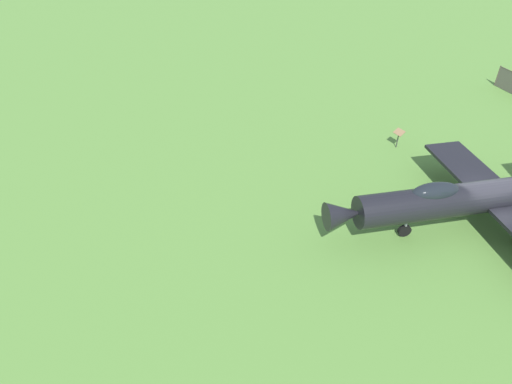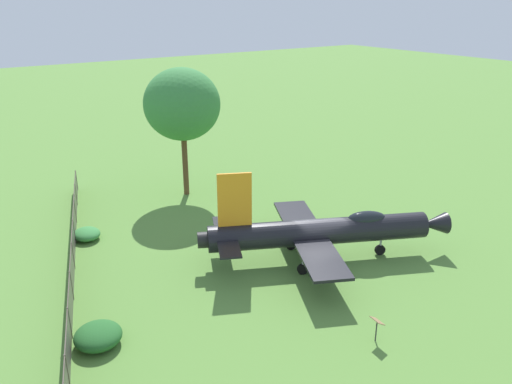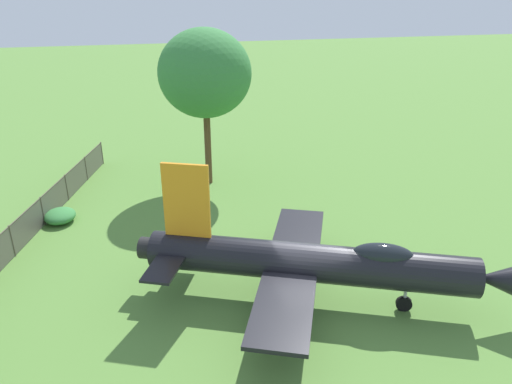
# 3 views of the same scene
# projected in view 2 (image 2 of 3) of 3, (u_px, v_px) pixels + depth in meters

# --- Properties ---
(ground_plane) EXTENTS (200.00, 200.00, 0.00)m
(ground_plane) POSITION_uv_depth(u_px,v_px,m) (318.00, 259.00, 28.38)
(ground_plane) COLOR #568438
(display_jet) EXTENTS (13.29, 9.62, 5.38)m
(display_jet) POSITION_uv_depth(u_px,v_px,m) (325.00, 231.00, 27.79)
(display_jet) COLOR black
(display_jet) RESTS_ON ground_plane
(shade_tree) EXTENTS (5.41, 5.43, 9.32)m
(shade_tree) POSITION_uv_depth(u_px,v_px,m) (182.00, 105.00, 35.44)
(shade_tree) COLOR brown
(shade_tree) RESTS_ON ground_plane
(perimeter_fence) EXTENTS (8.25, 27.29, 1.56)m
(perimeter_fence) POSITION_uv_depth(u_px,v_px,m) (72.00, 269.00, 25.73)
(perimeter_fence) COLOR #4C4238
(perimeter_fence) RESTS_ON ground_plane
(shrub_near_fence) EXTENTS (2.01, 2.05, 0.87)m
(shrub_near_fence) POSITION_uv_depth(u_px,v_px,m) (98.00, 336.00, 21.26)
(shrub_near_fence) COLOR #235B26
(shrub_near_fence) RESTS_ON ground_plane
(shrub_by_tree) EXTENTS (1.57, 1.79, 0.67)m
(shrub_by_tree) POSITION_uv_depth(u_px,v_px,m) (87.00, 234.00, 30.66)
(shrub_by_tree) COLOR #387F3D
(shrub_by_tree) RESTS_ON ground_plane
(info_plaque) EXTENTS (0.45, 0.64, 1.14)m
(info_plaque) POSITION_uv_depth(u_px,v_px,m) (377.00, 324.00, 21.35)
(info_plaque) COLOR #333333
(info_plaque) RESTS_ON ground_plane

